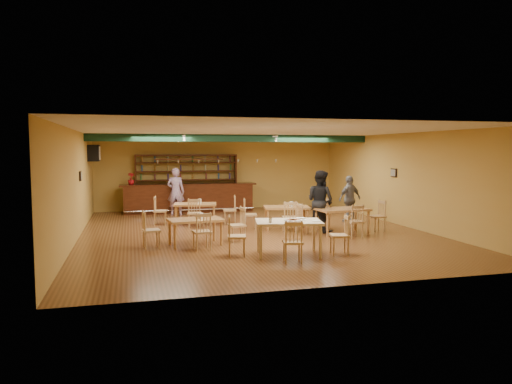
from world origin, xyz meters
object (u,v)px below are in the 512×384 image
object	(u,v)px
dining_table_a	(195,214)
dining_table_b	(286,217)
dining_table_c	(195,232)
patron_right_a	(320,201)
near_table	(288,238)
dining_table_d	(342,221)
patron_bar	(176,192)
bar_counter	(189,198)

from	to	relation	value
dining_table_a	dining_table_b	xyz separation A→B (m)	(2.65, -1.61, 0.00)
dining_table_c	patron_right_a	bearing A→B (deg)	9.00
near_table	dining_table_d	bearing A→B (deg)	55.48
dining_table_d	patron_bar	xyz separation A→B (m)	(-4.39, 5.24, 0.53)
dining_table_d	near_table	xyz separation A→B (m)	(-2.47, -2.40, 0.03)
dining_table_b	near_table	size ratio (longest dim) A/B	0.92
dining_table_a	near_table	world-z (taller)	near_table
dining_table_c	patron_bar	distance (m)	5.91
near_table	patron_bar	xyz separation A→B (m)	(-1.92, 7.64, 0.49)
dining_table_d	dining_table_a	bearing A→B (deg)	139.83
dining_table_a	dining_table_d	bearing A→B (deg)	-26.15
bar_counter	dining_table_b	xyz separation A→B (m)	(2.49, -4.82, -0.22)
dining_table_b	patron_bar	distance (m)	5.07
bar_counter	dining_table_b	size ratio (longest dim) A/B	3.80
dining_table_a	patron_right_a	bearing A→B (deg)	-25.32
dining_table_c	near_table	bearing A→B (deg)	-48.61
bar_counter	dining_table_c	xyz separation A→B (m)	(-0.62, -6.71, -0.22)
dining_table_a	near_table	distance (m)	5.47
near_table	patron_right_a	distance (m)	3.49
dining_table_d	near_table	size ratio (longest dim) A/B	0.98
bar_counter	dining_table_b	distance (m)	5.42
dining_table_c	dining_table_b	bearing A→B (deg)	24.73
dining_table_d	patron_right_a	distance (m)	0.88
dining_table_d	patron_bar	world-z (taller)	patron_bar
bar_counter	dining_table_a	size ratio (longest dim) A/B	3.82
dining_table_b	dining_table_c	size ratio (longest dim) A/B	1.02
bar_counter	near_table	bearing A→B (deg)	-81.06
dining_table_c	patron_bar	world-z (taller)	patron_bar
bar_counter	near_table	world-z (taller)	bar_counter
dining_table_a	dining_table_d	xyz separation A→B (m)	(3.96, -2.86, 0.02)
near_table	patron_bar	bearing A→B (deg)	115.36
bar_counter	near_table	xyz separation A→B (m)	(1.33, -8.46, -0.16)
near_table	patron_right_a	world-z (taller)	patron_right_a
near_table	patron_bar	world-z (taller)	patron_bar
bar_counter	dining_table_d	xyz separation A→B (m)	(3.80, -6.06, -0.19)
dining_table_a	dining_table_c	size ratio (longest dim) A/B	1.02
near_table	patron_bar	distance (m)	7.89
bar_counter	dining_table_d	world-z (taller)	bar_counter
dining_table_a	dining_table_c	xyz separation A→B (m)	(-0.45, -3.51, -0.01)
dining_table_d	patron_right_a	size ratio (longest dim) A/B	0.80
dining_table_a	bar_counter	bearing A→B (deg)	96.69
bar_counter	patron_right_a	xyz separation A→B (m)	(3.29, -5.62, 0.36)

